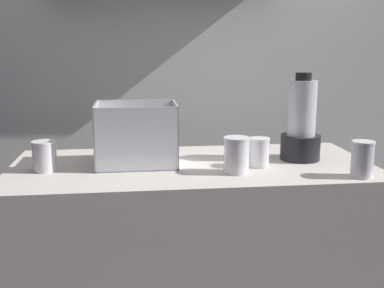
# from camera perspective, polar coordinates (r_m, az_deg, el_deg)

# --- Properties ---
(counter) EXTENTS (1.40, 0.64, 0.90)m
(counter) POSITION_cam_1_polar(r_m,az_deg,el_deg) (2.00, 0.00, -15.02)
(counter) COLOR beige
(counter) RESTS_ON ground_plane
(back_wall_unit) EXTENTS (2.60, 0.24, 2.50)m
(back_wall_unit) POSITION_cam_1_polar(r_m,az_deg,el_deg) (2.54, -2.19, 9.96)
(back_wall_unit) COLOR silver
(back_wall_unit) RESTS_ON ground_plane
(carrot_display_bin) EXTENTS (0.31, 0.23, 0.24)m
(carrot_display_bin) POSITION_cam_1_polar(r_m,az_deg,el_deg) (1.83, -6.71, -0.13)
(carrot_display_bin) COLOR white
(carrot_display_bin) RESTS_ON counter
(blender_pitcher) EXTENTS (0.16, 0.16, 0.35)m
(blender_pitcher) POSITION_cam_1_polar(r_m,az_deg,el_deg) (1.93, 13.06, 2.13)
(blender_pitcher) COLOR black
(blender_pitcher) RESTS_ON counter
(juice_cup_mango_far_left) EXTENTS (0.09, 0.09, 0.11)m
(juice_cup_mango_far_left) POSITION_cam_1_polar(r_m,az_deg,el_deg) (1.81, -17.38, -1.56)
(juice_cup_mango_far_left) COLOR white
(juice_cup_mango_far_left) RESTS_ON counter
(juice_cup_mango_left) EXTENTS (0.09, 0.09, 0.13)m
(juice_cup_mango_left) POSITION_cam_1_polar(r_m,az_deg,el_deg) (1.71, 5.39, -1.61)
(juice_cup_mango_left) COLOR white
(juice_cup_mango_left) RESTS_ON counter
(juice_cup_pomegranate_middle) EXTENTS (0.08, 0.08, 0.11)m
(juice_cup_pomegranate_middle) POSITION_cam_1_polar(r_m,az_deg,el_deg) (1.81, 8.12, -1.21)
(juice_cup_pomegranate_middle) COLOR white
(juice_cup_pomegranate_middle) RESTS_ON counter
(juice_cup_pomegranate_right) EXTENTS (0.08, 0.08, 0.13)m
(juice_cup_pomegranate_right) POSITION_cam_1_polar(r_m,az_deg,el_deg) (1.75, 19.90, -1.91)
(juice_cup_pomegranate_right) COLOR white
(juice_cup_pomegranate_right) RESTS_ON counter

